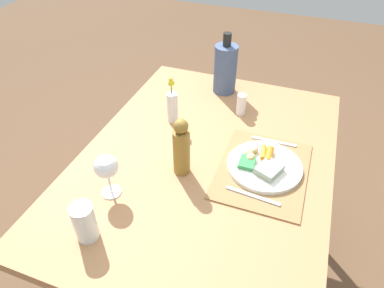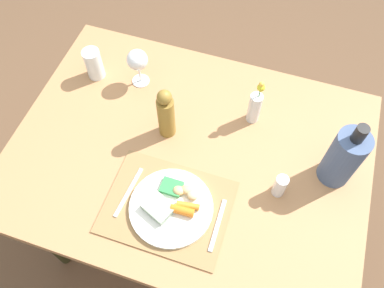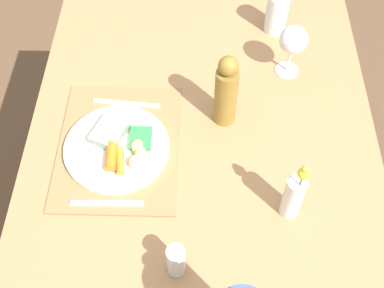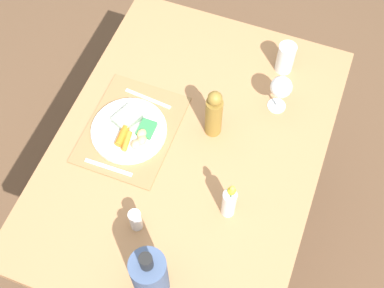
% 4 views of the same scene
% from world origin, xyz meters
% --- Properties ---
extents(ground_plane, '(8.00, 8.00, 0.00)m').
position_xyz_m(ground_plane, '(0.00, 0.00, 0.00)').
color(ground_plane, brown).
extents(dining_table, '(1.26, 0.93, 0.77)m').
position_xyz_m(dining_table, '(0.00, 0.00, 0.70)').
color(dining_table, '#AD794D').
rests_on(dining_table, ground_plane).
extents(placemat, '(0.41, 0.31, 0.01)m').
position_xyz_m(placemat, '(-0.00, -0.22, 0.77)').
color(placemat, '#987145').
rests_on(placemat, dining_table).
extents(dinner_plate, '(0.27, 0.27, 0.04)m').
position_xyz_m(dinner_plate, '(0.01, -0.22, 0.79)').
color(dinner_plate, white).
rests_on(dinner_plate, placemat).
extents(fork, '(0.03, 0.19, 0.00)m').
position_xyz_m(fork, '(-0.14, -0.21, 0.78)').
color(fork, silver).
rests_on(fork, placemat).
extents(knife, '(0.02, 0.18, 0.00)m').
position_xyz_m(knife, '(0.17, -0.23, 0.78)').
color(knife, silver).
rests_on(knife, placemat).
extents(salt_shaker, '(0.04, 0.04, 0.10)m').
position_xyz_m(salt_shaker, '(0.33, -0.05, 0.82)').
color(salt_shaker, white).
rests_on(salt_shaker, dining_table).
extents(water_tumbler, '(0.07, 0.07, 0.13)m').
position_xyz_m(water_tumbler, '(-0.46, 0.22, 0.83)').
color(water_tumbler, silver).
rests_on(water_tumbler, dining_table).
extents(wine_glass, '(0.08, 0.08, 0.16)m').
position_xyz_m(wine_glass, '(-0.28, 0.25, 0.89)').
color(wine_glass, white).
rests_on(wine_glass, dining_table).
extents(flower_vase, '(0.05, 0.05, 0.21)m').
position_xyz_m(flower_vase, '(0.18, 0.21, 0.85)').
color(flower_vase, silver).
rests_on(flower_vase, dining_table).
extents(pepper_mill, '(0.06, 0.06, 0.23)m').
position_xyz_m(pepper_mill, '(-0.10, 0.06, 0.88)').
color(pepper_mill, olive).
rests_on(pepper_mill, dining_table).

